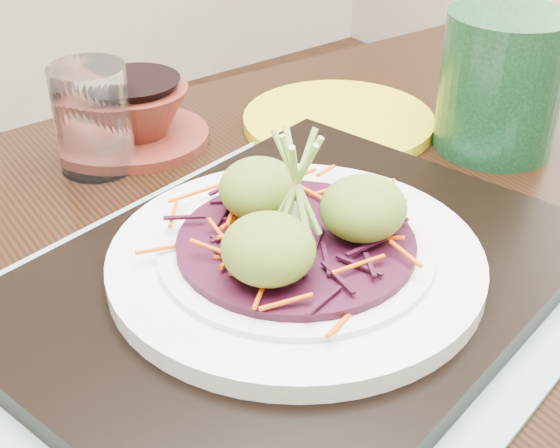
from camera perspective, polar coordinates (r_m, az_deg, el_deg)
dining_table at (r=0.70m, az=1.05°, el=-10.69°), size 1.28×0.89×0.77m
placemat at (r=0.62m, az=1.13°, el=-4.96°), size 0.59×0.50×0.00m
serving_tray at (r=0.61m, az=1.14°, el=-4.05°), size 0.51×0.42×0.02m
white_plate at (r=0.60m, az=1.16°, el=-2.54°), size 0.29×0.29×0.02m
cabbage_bed at (r=0.59m, az=1.18°, el=-1.38°), size 0.18×0.18×0.01m
carrot_julienne at (r=0.59m, az=1.19°, el=-0.66°), size 0.22×0.22×0.01m
guacamole_scoops at (r=0.58m, az=1.25°, el=0.71°), size 0.16×0.14×0.05m
scallion_garnish at (r=0.57m, az=1.23°, el=2.64°), size 0.07×0.07×0.10m
water_glass at (r=0.80m, az=-13.54°, el=7.52°), size 0.09×0.09×0.11m
terracotta_bowl_set at (r=0.85m, az=-10.37°, el=7.61°), size 0.19×0.19×0.06m
yellow_plate at (r=0.89m, az=4.30°, el=7.51°), size 0.26×0.26×0.01m
green_jar at (r=0.85m, az=15.85°, el=9.91°), size 0.15×0.15×0.15m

